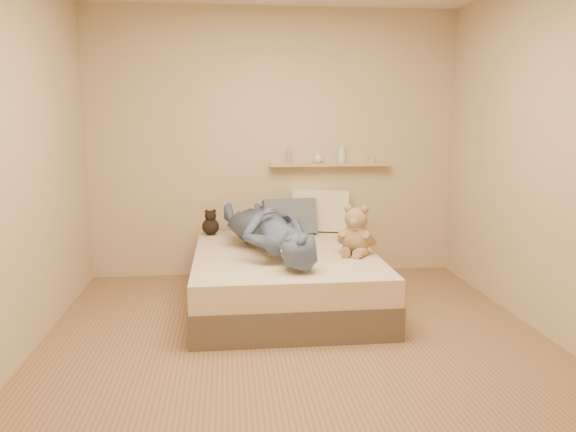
{
  "coord_description": "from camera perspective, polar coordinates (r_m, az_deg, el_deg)",
  "views": [
    {
      "loc": [
        -0.47,
        -3.63,
        1.55
      ],
      "look_at": [
        0.0,
        0.65,
        0.8
      ],
      "focal_mm": 35.0,
      "sensor_mm": 36.0,
      "label": 1
    }
  ],
  "objects": [
    {
      "name": "person",
      "position": [
        4.66,
        -2.05,
        -1.32
      ],
      "size": [
        0.96,
        1.71,
        0.39
      ],
      "primitive_type": "imported",
      "rotation": [
        0.0,
        0.0,
        3.38
      ],
      "color": "#475770",
      "rests_on": "bed"
    },
    {
      "name": "pillow_grey",
      "position": [
        5.36,
        0.16,
        -0.1
      ],
      "size": [
        0.52,
        0.28,
        0.37
      ],
      "primitive_type": "cube",
      "rotation": [
        -0.28,
        0.0,
        0.11
      ],
      "color": "slate",
      "rests_on": "bed"
    },
    {
      "name": "dark_plush",
      "position": [
        5.4,
        -7.87,
        -0.8
      ],
      "size": [
        0.16,
        0.16,
        0.25
      ],
      "color": "black",
      "rests_on": "bed"
    },
    {
      "name": "game_console",
      "position": [
        4.1,
        0.34,
        -3.72
      ],
      "size": [
        0.16,
        0.09,
        0.05
      ],
      "color": "silver",
      "rests_on": "bed"
    },
    {
      "name": "teddy_bear",
      "position": [
        4.62,
        6.91,
        -1.79
      ],
      "size": [
        0.33,
        0.34,
        0.41
      ],
      "color": "#957952",
      "rests_on": "bed"
    },
    {
      "name": "wall_shelf",
      "position": [
        5.58,
        4.31,
        5.24
      ],
      "size": [
        1.2,
        0.12,
        0.03
      ],
      "primitive_type": "cube",
      "color": "tan",
      "rests_on": "wall_back"
    },
    {
      "name": "shelf_bottles",
      "position": [
        5.57,
        4.49,
        6.21
      ],
      "size": [
        0.88,
        0.12,
        0.21
      ],
      "color": "silver",
      "rests_on": "wall_shelf"
    },
    {
      "name": "bed",
      "position": [
        4.77,
        -0.37,
        -6.26
      ],
      "size": [
        1.5,
        1.9,
        0.45
      ],
      "color": "brown",
      "rests_on": "floor"
    },
    {
      "name": "room",
      "position": [
        3.66,
        1.11,
        5.98
      ],
      "size": [
        3.8,
        3.8,
        3.8
      ],
      "color": "olive",
      "rests_on": "ground"
    },
    {
      "name": "pillow_cream",
      "position": [
        5.54,
        3.33,
        0.52
      ],
      "size": [
        0.59,
        0.34,
        0.42
      ],
      "primitive_type": "cube",
      "rotation": [
        -0.17,
        0.0,
        -0.23
      ],
      "color": "beige",
      "rests_on": "bed"
    }
  ]
}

